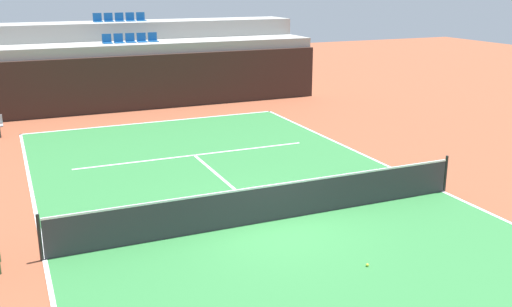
% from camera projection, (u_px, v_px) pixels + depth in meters
% --- Properties ---
extents(ground_plane, '(80.00, 80.00, 0.00)m').
position_uv_depth(ground_plane, '(272.00, 221.00, 14.84)').
color(ground_plane, brown).
extents(court_surface, '(11.00, 24.00, 0.01)m').
position_uv_depth(court_surface, '(272.00, 221.00, 14.84)').
color(court_surface, '#2D7238').
rests_on(court_surface, ground_plane).
extents(baseline_far, '(11.00, 0.10, 0.00)m').
position_uv_depth(baseline_far, '(155.00, 122.00, 25.36)').
color(baseline_far, white).
rests_on(baseline_far, court_surface).
extents(sideline_left, '(0.10, 24.00, 0.00)m').
position_uv_depth(sideline_left, '(45.00, 260.00, 12.76)').
color(sideline_left, white).
rests_on(sideline_left, court_surface).
extents(sideline_right, '(0.10, 24.00, 0.00)m').
position_uv_depth(sideline_right, '(442.00, 191.00, 16.92)').
color(sideline_right, white).
rests_on(sideline_right, court_surface).
extents(service_line_far, '(8.26, 0.10, 0.00)m').
position_uv_depth(service_line_far, '(194.00, 155.00, 20.48)').
color(service_line_far, white).
rests_on(service_line_far, court_surface).
extents(centre_service_line, '(0.10, 6.40, 0.00)m').
position_uv_depth(centre_service_line, '(227.00, 183.00, 17.66)').
color(centre_service_line, white).
rests_on(centre_service_line, court_surface).
extents(back_wall, '(18.30, 0.30, 2.57)m').
position_uv_depth(back_wall, '(139.00, 83.00, 27.47)').
color(back_wall, black).
rests_on(back_wall, ground_plane).
extents(stands_tier_lower, '(18.30, 2.40, 3.04)m').
position_uv_depth(stands_tier_lower, '(133.00, 74.00, 28.59)').
color(stands_tier_lower, '#9E9E99').
rests_on(stands_tier_lower, ground_plane).
extents(stands_tier_upper, '(18.30, 2.40, 3.89)m').
position_uv_depth(stands_tier_upper, '(123.00, 60.00, 30.59)').
color(stands_tier_upper, '#9E9E99').
rests_on(stands_tier_upper, ground_plane).
extents(seating_row_lower, '(2.65, 0.44, 0.44)m').
position_uv_depth(seating_row_lower, '(130.00, 40.00, 28.22)').
color(seating_row_lower, '#145193').
rests_on(seating_row_lower, stands_tier_lower).
extents(seating_row_upper, '(2.65, 0.44, 0.44)m').
position_uv_depth(seating_row_upper, '(120.00, 19.00, 30.09)').
color(seating_row_upper, '#145193').
rests_on(seating_row_upper, stands_tier_upper).
extents(tennis_net, '(11.08, 0.08, 1.07)m').
position_uv_depth(tennis_net, '(272.00, 202.00, 14.70)').
color(tennis_net, black).
rests_on(tennis_net, court_surface).
extents(tennis_ball_0, '(0.07, 0.07, 0.07)m').
position_uv_depth(tennis_ball_0, '(367.00, 265.00, 12.45)').
color(tennis_ball_0, '#CCE033').
rests_on(tennis_ball_0, court_surface).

